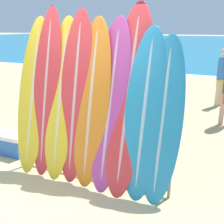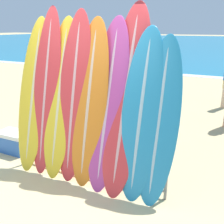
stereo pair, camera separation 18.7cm
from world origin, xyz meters
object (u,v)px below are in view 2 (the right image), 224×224
surfboard_slot_1 (46,92)px  surfboard_slot_8 (159,122)px  cooler_box (14,142)px  surfboard_slot_3 (74,98)px  surfboard_slot_7 (141,115)px  surfboard_rack (89,152)px  surfboard_slot_2 (60,99)px  person_near_water (111,95)px  surfboard_slot_4 (89,103)px  surfboard_slot_6 (126,99)px  surfboard_slot_5 (108,105)px  surfboard_slot_0 (34,95)px

surfboard_slot_1 → surfboard_slot_8: (1.79, -0.03, -0.19)m
surfboard_slot_1 → cooler_box: surfboard_slot_1 is taller
surfboard_slot_3 → surfboard_slot_7: bearing=-0.9°
surfboard_rack → surfboard_slot_7: surfboard_slot_7 is taller
surfboard_slot_2 → surfboard_slot_7: bearing=-1.0°
surfboard_rack → person_near_water: bearing=105.8°
surfboard_slot_1 → surfboard_slot_4: 0.78m
person_near_water → cooler_box: size_ratio=2.65×
surfboard_rack → surfboard_slot_6: bearing=14.6°
surfboard_slot_5 → surfboard_slot_6: bearing=9.7°
surfboard_slot_5 → surfboard_slot_7: size_ratio=1.06×
surfboard_slot_3 → person_near_water: size_ratio=1.63×
surfboard_slot_2 → surfboard_slot_3: 0.26m
cooler_box → surfboard_slot_2: bearing=-6.3°
person_near_water → surfboard_slot_3: bearing=-78.3°
surfboard_slot_6 → surfboard_slot_2: bearing=-176.6°
surfboard_rack → surfboard_slot_3: surfboard_slot_3 is taller
surfboard_slot_2 → surfboard_slot_0: bearing=179.2°
surfboard_slot_3 → surfboard_slot_4: surfboard_slot_3 is taller
surfboard_slot_2 → surfboard_slot_4: (0.51, -0.02, -0.01)m
surfboard_slot_7 → surfboard_rack: bearing=-176.2°
surfboard_slot_3 → surfboard_rack: bearing=-14.5°
surfboard_slot_2 → cooler_box: (-1.20, 0.13, -0.99)m
surfboard_rack → surfboard_slot_6: surfboard_slot_6 is taller
cooler_box → surfboard_slot_3: bearing=-5.5°
surfboard_rack → surfboard_slot_7: size_ratio=1.06×
surfboard_slot_4 → surfboard_slot_7: surfboard_slot_4 is taller
surfboard_slot_1 → surfboard_slot_7: (1.55, -0.03, -0.14)m
surfboard_slot_1 → surfboard_slot_7: 1.56m
surfboard_slot_7 → surfboard_slot_1: bearing=178.9°
surfboard_slot_8 → person_near_water: (-1.54, 1.81, -0.24)m
surfboard_rack → surfboard_slot_4: (-0.00, 0.06, 0.74)m
surfboard_slot_4 → surfboard_slot_6: surfboard_slot_6 is taller
surfboard_slot_5 → surfboard_slot_6: size_ratio=0.93×
surfboard_slot_6 → surfboard_rack: bearing=-165.4°
surfboard_slot_4 → surfboard_slot_5: bearing=7.1°
surfboard_slot_4 → surfboard_slot_8: (1.02, -0.01, -0.11)m
surfboard_rack → person_near_water: size_ratio=1.57×
surfboard_slot_7 → surfboard_slot_8: 0.25m
surfboard_slot_5 → person_near_water: size_ratio=1.57×
surfboard_slot_1 → cooler_box: size_ratio=4.41×
surfboard_slot_1 → surfboard_slot_7: bearing=-1.1°
surfboard_slot_2 → surfboard_slot_4: surfboard_slot_2 is taller
surfboard_slot_5 → surfboard_rack: bearing=-161.1°
person_near_water → surfboard_slot_2: bearing=-86.3°
surfboard_slot_3 → cooler_box: (-1.45, 0.14, -1.04)m
surfboard_rack → surfboard_slot_1: bearing=174.0°
surfboard_slot_4 → surfboard_slot_8: surfboard_slot_4 is taller
surfboard_slot_4 → surfboard_slot_6: size_ratio=0.92×
surfboard_slot_3 → surfboard_slot_8: (1.28, -0.02, -0.16)m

